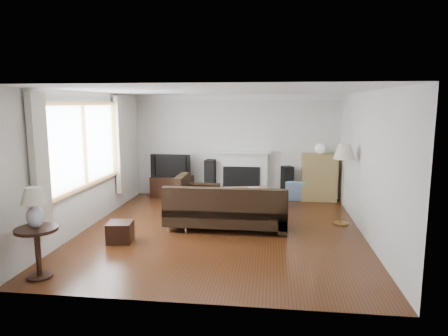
# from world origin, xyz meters

# --- Properties ---
(room) EXTENTS (5.10, 5.60, 2.54)m
(room) POSITION_xyz_m (0.00, 0.00, 1.25)
(room) COLOR #47220F
(room) RESTS_ON ground
(window) EXTENTS (0.12, 2.74, 1.54)m
(window) POSITION_xyz_m (-2.45, -0.20, 1.55)
(window) COLOR olive
(window) RESTS_ON room
(curtain_near) EXTENTS (0.10, 0.35, 2.10)m
(curtain_near) POSITION_xyz_m (-2.40, -1.72, 1.40)
(curtain_near) COLOR beige
(curtain_near) RESTS_ON room
(curtain_far) EXTENTS (0.10, 0.35, 2.10)m
(curtain_far) POSITION_xyz_m (-2.40, 1.32, 1.40)
(curtain_far) COLOR beige
(curtain_far) RESTS_ON room
(fireplace) EXTENTS (1.40, 0.26, 1.15)m
(fireplace) POSITION_xyz_m (0.15, 2.64, 0.57)
(fireplace) COLOR white
(fireplace) RESTS_ON room
(tv_stand) EXTENTS (1.01, 0.45, 0.51)m
(tv_stand) POSITION_xyz_m (-1.57, 2.49, 0.25)
(tv_stand) COLOR black
(tv_stand) RESTS_ON ground
(television) EXTENTS (0.98, 0.13, 0.57)m
(television) POSITION_xyz_m (-1.57, 2.49, 0.79)
(television) COLOR black
(television) RESTS_ON tv_stand
(speaker_left) EXTENTS (0.29, 0.33, 0.93)m
(speaker_left) POSITION_xyz_m (-0.60, 2.55, 0.47)
(speaker_left) COLOR black
(speaker_left) RESTS_ON ground
(speaker_right) EXTENTS (0.32, 0.34, 0.81)m
(speaker_right) POSITION_xyz_m (1.25, 2.55, 0.40)
(speaker_right) COLOR black
(speaker_right) RESTS_ON ground
(bookshelf) EXTENTS (0.82, 0.39, 1.12)m
(bookshelf) POSITION_xyz_m (2.00, 2.53, 0.56)
(bookshelf) COLOR #997E47
(bookshelf) RESTS_ON ground
(globe_lamp) EXTENTS (0.24, 0.24, 0.24)m
(globe_lamp) POSITION_xyz_m (2.00, 2.53, 1.24)
(globe_lamp) COLOR white
(globe_lamp) RESTS_ON bookshelf
(sectional_sofa) EXTENTS (2.40, 1.75, 0.77)m
(sectional_sofa) POSITION_xyz_m (0.07, 0.10, 0.39)
(sectional_sofa) COLOR black
(sectional_sofa) RESTS_ON ground
(coffee_table) EXTENTS (1.33, 0.93, 0.47)m
(coffee_table) POSITION_xyz_m (0.24, 1.36, 0.24)
(coffee_table) COLOR #956A47
(coffee_table) RESTS_ON ground
(footstool) EXTENTS (0.45, 0.45, 0.34)m
(footstool) POSITION_xyz_m (-1.61, -0.83, 0.17)
(footstool) COLOR black
(footstool) RESTS_ON ground
(floor_lamp) EXTENTS (0.41, 0.41, 1.55)m
(floor_lamp) POSITION_xyz_m (2.22, 0.63, 0.77)
(floor_lamp) COLOR #A27638
(floor_lamp) RESTS_ON ground
(side_table) EXTENTS (0.55, 0.55, 0.68)m
(side_table) POSITION_xyz_m (-2.15, -2.30, 0.34)
(side_table) COLOR black
(side_table) RESTS_ON ground
(table_lamp) EXTENTS (0.33, 0.33, 0.53)m
(table_lamp) POSITION_xyz_m (-2.15, -2.30, 0.95)
(table_lamp) COLOR silver
(table_lamp) RESTS_ON side_table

